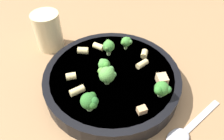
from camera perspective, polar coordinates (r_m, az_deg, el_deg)
ground_plane at (r=0.50m, az=0.00°, el=-4.12°), size 2.00×2.00×0.00m
pasta_bowl at (r=0.48m, az=0.00°, el=-2.29°), size 0.30×0.30×0.04m
broccoli_floret_0 at (r=0.39m, az=-5.79°, el=-8.10°), size 0.04×0.03×0.04m
broccoli_floret_1 at (r=0.43m, az=-1.31°, el=-1.17°), size 0.04×0.04×0.04m
broccoli_floret_2 at (r=0.42m, az=12.90°, el=-4.88°), size 0.03×0.03×0.03m
broccoli_floret_3 at (r=0.52m, az=3.75°, el=7.31°), size 0.03×0.03×0.03m
broccoli_floret_4 at (r=0.46m, az=-2.01°, el=1.31°), size 0.03×0.03×0.03m
broccoli_floret_5 at (r=0.50m, az=-0.92°, el=6.19°), size 0.03×0.03×0.04m
rigatoni_0 at (r=0.46m, az=-10.66°, el=-1.61°), size 0.02×0.03×0.02m
rigatoni_1 at (r=0.48m, az=7.86°, el=1.57°), size 0.02×0.03×0.01m
rigatoni_2 at (r=0.51m, az=8.43°, el=4.20°), size 0.02×0.02×0.01m
rigatoni_3 at (r=0.51m, az=-7.81°, el=4.91°), size 0.03×0.03×0.02m
rigatoni_4 at (r=0.43m, az=-9.09°, el=-5.36°), size 0.02×0.03×0.01m
rigatoni_5 at (r=0.53m, az=-3.56°, el=6.14°), size 0.03×0.02×0.01m
chicken_chunk_0 at (r=0.41m, az=7.79°, el=-10.29°), size 0.02×0.02×0.01m
chicken_chunk_1 at (r=0.46m, az=12.93°, el=-2.41°), size 0.03×0.03×0.02m
drinking_glass at (r=0.60m, az=-16.23°, el=9.22°), size 0.07×0.07×0.10m
spoon at (r=0.45m, az=18.43°, el=-15.13°), size 0.04×0.16×0.01m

